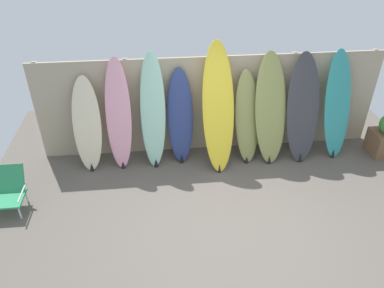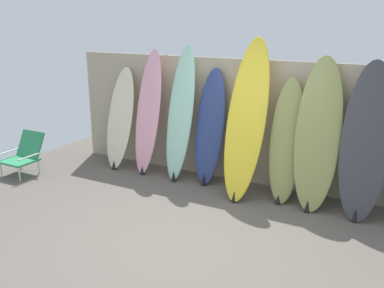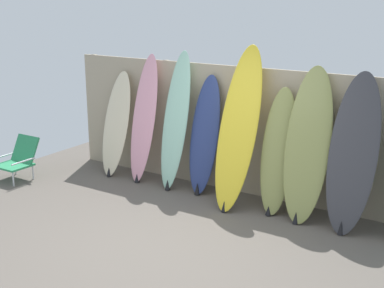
{
  "view_description": "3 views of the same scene",
  "coord_description": "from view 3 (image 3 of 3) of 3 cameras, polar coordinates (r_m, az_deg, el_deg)",
  "views": [
    {
      "loc": [
        -0.95,
        -3.92,
        3.98
      ],
      "look_at": [
        -0.45,
        0.9,
        0.81
      ],
      "focal_mm": 35.0,
      "sensor_mm": 36.0,
      "label": 1
    },
    {
      "loc": [
        2.05,
        -3.66,
        2.34
      ],
      "look_at": [
        -0.19,
        0.48,
        0.95
      ],
      "focal_mm": 40.0,
      "sensor_mm": 36.0,
      "label": 2
    },
    {
      "loc": [
        3.21,
        -4.48,
        2.74
      ],
      "look_at": [
        -0.08,
        0.64,
        1.04
      ],
      "focal_mm": 50.0,
      "sensor_mm": 36.0,
      "label": 3
    }
  ],
  "objects": [
    {
      "name": "surfboard_pink_1",
      "position": [
        8.02,
        -5.16,
        2.61
      ],
      "size": [
        0.46,
        0.52,
        1.91
      ],
      "color": "pink",
      "rests_on": "ground"
    },
    {
      "name": "surfboard_olive_6",
      "position": [
        6.72,
        12.23,
        -0.19
      ],
      "size": [
        0.62,
        0.68,
        1.91
      ],
      "color": "olive",
      "rests_on": "ground"
    },
    {
      "name": "fence_back",
      "position": [
        7.46,
        6.21,
        1.28
      ],
      "size": [
        6.08,
        0.11,
        1.8
      ],
      "color": "tan",
      "rests_on": "ground"
    },
    {
      "name": "beach_chair",
      "position": [
        8.62,
        -17.99,
        -1.44
      ],
      "size": [
        0.5,
        0.58,
        0.63
      ],
      "rotation": [
        0.0,
        0.0,
        -0.34
      ],
      "color": "silver",
      "rests_on": "ground"
    },
    {
      "name": "surfboard_yellow_4",
      "position": [
        7.0,
        4.97,
        1.64
      ],
      "size": [
        0.55,
        0.83,
        2.13
      ],
      "color": "yellow",
      "rests_on": "ground"
    },
    {
      "name": "surfboard_seafoam_2",
      "position": [
        7.67,
        -1.78,
        2.4
      ],
      "size": [
        0.47,
        0.56,
        1.99
      ],
      "color": "#9ED6BC",
      "rests_on": "ground"
    },
    {
      "name": "surfboard_olive_5",
      "position": [
        6.92,
        9.15,
        -0.85
      ],
      "size": [
        0.5,
        0.59,
        1.61
      ],
      "color": "olive",
      "rests_on": "ground"
    },
    {
      "name": "surfboard_charcoal_7",
      "position": [
        6.54,
        16.79,
        -1.1
      ],
      "size": [
        0.59,
        0.6,
        1.89
      ],
      "color": "#38383D",
      "rests_on": "ground"
    },
    {
      "name": "ground",
      "position": [
        6.15,
        -2.65,
        -10.81
      ],
      "size": [
        7.68,
        7.68,
        0.0
      ],
      "primitive_type": "plane",
      "color": "#5B544C"
    },
    {
      "name": "surfboard_cream_0",
      "position": [
        8.39,
        -8.09,
        2.05
      ],
      "size": [
        0.5,
        0.53,
        1.61
      ],
      "color": "beige",
      "rests_on": "ground"
    },
    {
      "name": "surfboard_navy_3",
      "position": [
        7.5,
        1.34,
        0.86
      ],
      "size": [
        0.44,
        0.46,
        1.68
      ],
      "color": "navy",
      "rests_on": "ground"
    }
  ]
}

